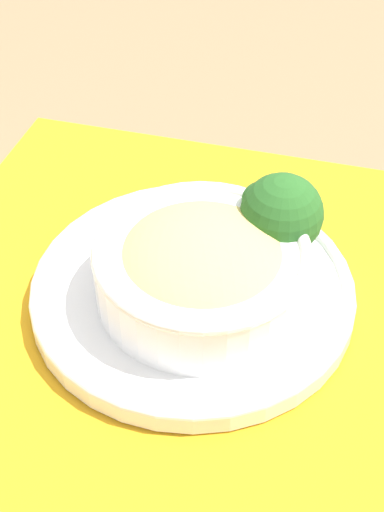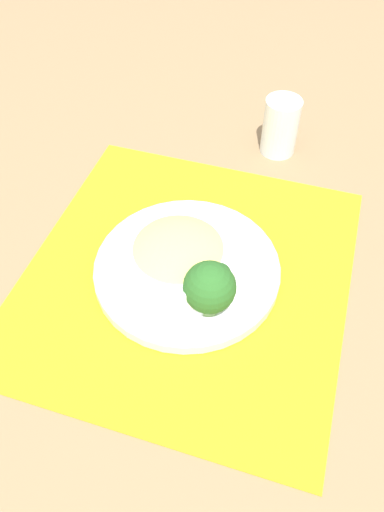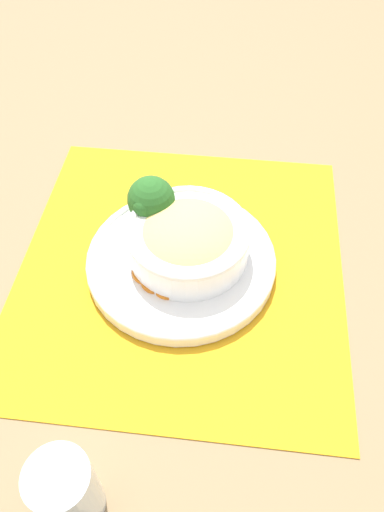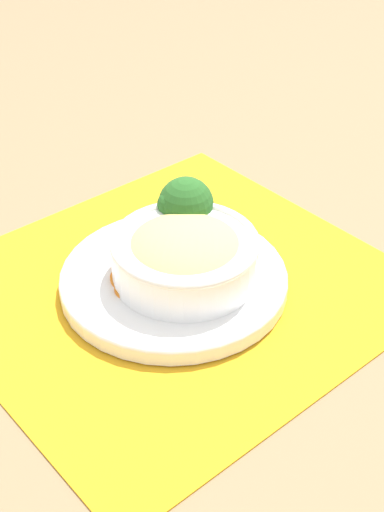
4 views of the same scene
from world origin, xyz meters
name	(u,v)px [view 4 (image 4 of 4)]	position (x,y,z in m)	size (l,w,h in m)	color
ground_plane	(174,288)	(0.00, 0.00, 0.00)	(4.00, 4.00, 0.00)	#8C704C
placemat	(174,287)	(0.00, 0.00, 0.00)	(0.54, 0.51, 0.00)	orange
plate	(174,278)	(0.00, 0.00, 0.02)	(0.28, 0.28, 0.02)	white
bowl	(185,254)	(0.01, -0.01, 0.05)	(0.18, 0.18, 0.06)	white
broccoli_floret	(185,205)	(0.07, 0.05, 0.07)	(0.07, 0.07, 0.09)	#759E51
carrot_slice_near	(131,268)	(-0.03, 0.05, 0.02)	(0.05, 0.05, 0.01)	orange
carrot_slice_middle	(129,278)	(-0.04, 0.03, 0.02)	(0.05, 0.05, 0.01)	orange
carrot_slice_far	(133,287)	(-0.05, 0.01, 0.02)	(0.05, 0.05, 0.01)	orange
carrot_slice_extra	(144,296)	(-0.05, -0.01, 0.02)	(0.05, 0.05, 0.01)	orange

